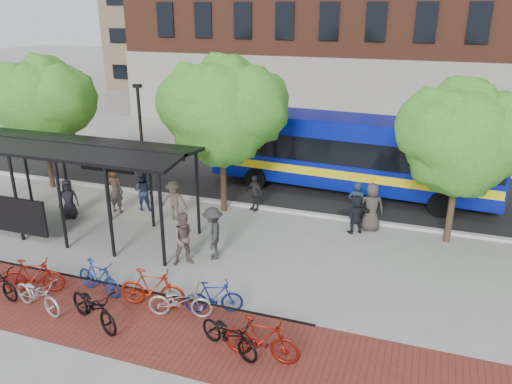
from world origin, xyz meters
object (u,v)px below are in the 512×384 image
(bike_4, at_px, (94,307))
(pedestrian_2, at_px, (143,191))
(bus, at_px, (352,150))
(bike_8, at_px, (229,334))
(bike_6, at_px, (180,301))
(pedestrian_1, at_px, (116,191))
(bus_shelter, at_px, (56,155))
(tree_b, at_px, (224,107))
(lamp_post_left, at_px, (142,139))
(pedestrian_8, at_px, (185,239))
(pedestrian_7, at_px, (356,205))
(pedestrian_6, at_px, (371,207))
(pedestrian_5, at_px, (356,214))
(pedestrian_3, at_px, (174,201))
(bike_5, at_px, (152,288))
(tree_c, at_px, (465,135))
(pedestrian_0, at_px, (68,199))
(pedestrian_4, at_px, (254,193))
(bike_1, at_px, (34,276))
(tree_a, at_px, (42,99))
(bike_3, at_px, (99,277))
(bike_9, at_px, (262,339))
(bike_2, at_px, (38,294))
(pedestrian_9, at_px, (213,233))
(bike_7, at_px, (214,297))

(bike_4, bearing_deg, pedestrian_2, 44.75)
(bus, height_order, bike_8, bus)
(bike_6, relative_size, pedestrian_1, 0.95)
(bus_shelter, bearing_deg, pedestrian_2, 55.85)
(tree_b, bearing_deg, bike_6, -76.90)
(lamp_post_left, bearing_deg, pedestrian_8, -47.74)
(bike_4, bearing_deg, tree_b, 21.06)
(pedestrian_7, bearing_deg, bike_4, 56.75)
(bus, relative_size, pedestrian_6, 6.89)
(bike_8, bearing_deg, tree_b, 45.21)
(bike_6, relative_size, pedestrian_8, 0.99)
(pedestrian_5, bearing_deg, lamp_post_left, -33.42)
(bike_6, bearing_deg, pedestrian_3, 15.85)
(bike_4, xyz_separation_m, pedestrian_8, (0.79, 3.93, 0.37))
(bike_6, height_order, pedestrian_2, pedestrian_2)
(bike_5, xyz_separation_m, pedestrian_3, (-2.40, 5.82, 0.23))
(bus, distance_m, pedestrian_3, 8.47)
(tree_c, xyz_separation_m, pedestrian_0, (-14.79, -2.87, -3.23))
(bus, distance_m, pedestrian_4, 5.13)
(pedestrian_1, bearing_deg, bike_1, 105.76)
(tree_a, relative_size, pedestrian_7, 3.27)
(tree_a, distance_m, tree_b, 9.01)
(bike_5, xyz_separation_m, pedestrian_4, (0.32, 7.91, 0.18))
(bike_3, distance_m, pedestrian_2, 6.69)
(pedestrian_1, bearing_deg, pedestrian_7, -165.25)
(bike_8, distance_m, pedestrian_3, 8.73)
(tree_a, bearing_deg, bus_shelter, -45.40)
(tree_a, bearing_deg, bike_9, -32.50)
(tree_c, bearing_deg, pedestrian_6, -179.95)
(tree_a, bearing_deg, pedestrian_8, -26.94)
(bike_4, bearing_deg, pedestrian_7, -10.07)
(lamp_post_left, xyz_separation_m, pedestrian_1, (-0.20, -1.97, -1.78))
(bike_2, bearing_deg, bike_3, -25.12)
(bike_1, bearing_deg, bike_4, -126.24)
(tree_c, bearing_deg, pedestrian_9, -151.96)
(bike_9, bearing_deg, pedestrian_0, 61.34)
(pedestrian_2, bearing_deg, bike_8, 123.37)
(bike_2, bearing_deg, tree_c, -38.40)
(bike_5, bearing_deg, pedestrian_7, -40.11)
(tree_a, height_order, bike_9, tree_a)
(bike_7, bearing_deg, bike_3, 72.26)
(bike_7, relative_size, pedestrian_5, 1.08)
(bus_shelter, height_order, pedestrian_8, bus_shelter)
(bike_4, height_order, bike_6, bike_4)
(tree_a, bearing_deg, bike_1, -53.08)
(bike_6, bearing_deg, bike_3, 71.17)
(bike_4, bearing_deg, bike_8, -64.56)
(tree_c, xyz_separation_m, pedestrian_4, (-7.88, 0.45, -3.28))
(tree_c, relative_size, bike_1, 3.20)
(bike_1, distance_m, bike_7, 5.67)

